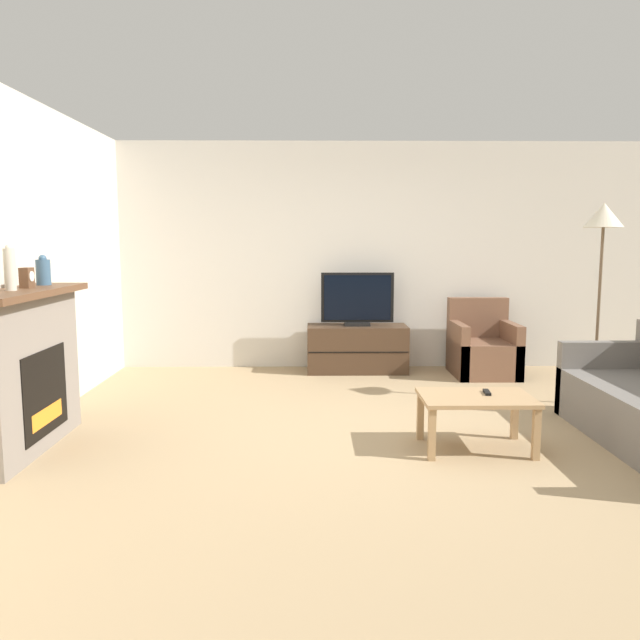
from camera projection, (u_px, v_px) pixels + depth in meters
ground_plane at (379, 434)px, 5.00m from camera, size 24.00×24.00×0.00m
wall_back at (357, 256)px, 7.51m from camera, size 12.00×0.06×2.70m
wall_left at (9, 265)px, 4.79m from camera, size 0.06×12.00×2.70m
fireplace at (21, 369)px, 4.55m from camera, size 0.46×1.44×1.19m
mantel_vase_centre_left at (10, 269)px, 4.35m from camera, size 0.08×0.08×0.32m
mantel_vase_right at (43, 271)px, 4.89m from camera, size 0.11×0.11×0.24m
mantel_clock at (27, 278)px, 4.61m from camera, size 0.08×0.11×0.15m
tv_stand at (357, 349)px, 7.34m from camera, size 1.17×0.50×0.55m
tv at (357, 301)px, 7.26m from camera, size 0.85×0.18×0.62m
armchair at (483, 350)px, 7.17m from camera, size 0.70×0.76×0.87m
coffee_table at (476, 404)px, 4.60m from camera, size 0.82×0.55×0.41m
remote at (487, 392)px, 4.65m from camera, size 0.06×0.15×0.02m
floor_lamp at (603, 229)px, 5.68m from camera, size 0.35×0.35×1.88m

